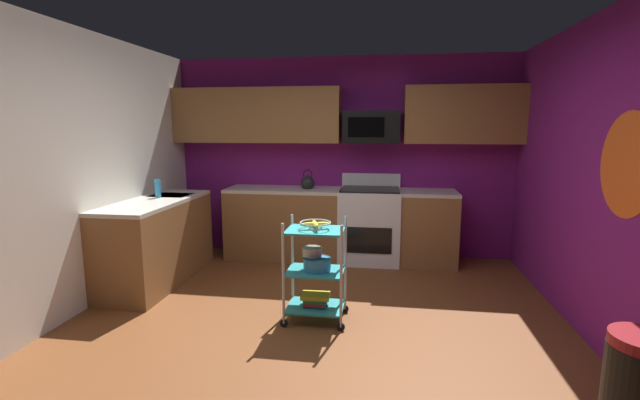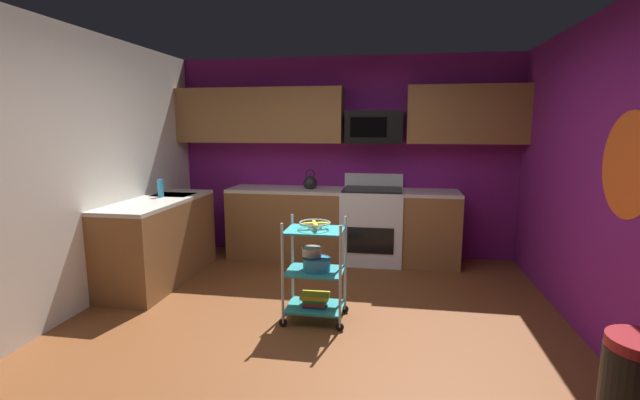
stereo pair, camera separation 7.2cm
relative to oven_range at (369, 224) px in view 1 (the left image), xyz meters
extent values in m
cube|color=brown|center=(-0.39, -2.10, -0.50)|extent=(4.40, 4.80, 0.04)
cube|color=#751970|center=(-0.39, 0.33, 0.82)|extent=(4.52, 0.06, 2.60)
cube|color=silver|center=(-2.62, -2.10, 0.82)|extent=(0.06, 4.80, 2.60)
cube|color=#751970|center=(1.84, -2.10, 0.82)|extent=(0.06, 4.80, 2.60)
cylinder|color=#E5591E|center=(1.81, -2.25, 0.97)|extent=(0.00, 0.74, 0.74)
cube|color=brown|center=(-0.39, 0.00, -0.04)|extent=(2.92, 0.60, 0.88)
cube|color=beige|center=(-0.39, 0.00, 0.42)|extent=(2.92, 0.60, 0.04)
cube|color=brown|center=(-2.29, -1.12, -0.04)|extent=(0.60, 1.63, 0.88)
cube|color=beige|center=(-2.29, -1.12, 0.42)|extent=(0.60, 1.63, 0.04)
cube|color=#B7BABC|center=(-2.29, -0.75, 0.36)|extent=(0.44, 0.36, 0.16)
cube|color=white|center=(0.00, 0.00, -0.02)|extent=(0.76, 0.64, 0.92)
cube|color=black|center=(0.00, -0.33, -0.13)|extent=(0.56, 0.01, 0.32)
cube|color=white|center=(0.00, 0.29, 0.53)|extent=(0.76, 0.06, 0.18)
cube|color=black|center=(0.00, 0.00, 0.45)|extent=(0.72, 0.60, 0.02)
cube|color=brown|center=(-1.49, 0.13, 1.37)|extent=(2.19, 0.33, 0.70)
cube|color=brown|center=(1.11, 0.13, 1.37)|extent=(1.41, 0.33, 0.70)
cube|color=black|center=(0.00, 0.11, 1.22)|extent=(0.70, 0.38, 0.40)
cube|color=black|center=(-0.06, -0.09, 1.22)|extent=(0.44, 0.01, 0.24)
cylinder|color=silver|center=(-0.65, -2.04, 0.00)|extent=(0.02, 0.02, 0.88)
cylinder|color=black|center=(-0.65, -2.04, -0.44)|extent=(0.07, 0.02, 0.07)
cylinder|color=silver|center=(-0.16, -2.04, 0.00)|extent=(0.02, 0.02, 0.88)
cylinder|color=black|center=(-0.16, -2.04, -0.44)|extent=(0.07, 0.02, 0.07)
cylinder|color=silver|center=(-0.65, -1.66, 0.00)|extent=(0.02, 0.02, 0.88)
cylinder|color=black|center=(-0.65, -1.66, -0.44)|extent=(0.07, 0.02, 0.07)
cylinder|color=silver|center=(-0.16, -1.66, 0.00)|extent=(0.02, 0.02, 0.88)
cylinder|color=black|center=(-0.16, -1.66, -0.44)|extent=(0.07, 0.02, 0.07)
cube|color=teal|center=(-0.40, -1.85, -0.36)|extent=(0.50, 0.38, 0.02)
cube|color=teal|center=(-0.40, -1.85, -0.03)|extent=(0.50, 0.38, 0.02)
cube|color=teal|center=(-0.40, -1.85, 0.34)|extent=(0.50, 0.38, 0.02)
torus|color=silver|center=(-0.40, -1.85, 0.41)|extent=(0.27, 0.27, 0.01)
cylinder|color=silver|center=(-0.40, -1.85, 0.36)|extent=(0.12, 0.12, 0.02)
ellipsoid|color=yellow|center=(-0.36, -1.84, 0.40)|extent=(0.17, 0.09, 0.04)
ellipsoid|color=yellow|center=(-0.42, -1.80, 0.40)|extent=(0.09, 0.17, 0.04)
ellipsoid|color=yellow|center=(-0.45, -1.86, 0.40)|extent=(0.17, 0.09, 0.04)
ellipsoid|color=yellow|center=(-0.39, -1.90, 0.40)|extent=(0.09, 0.17, 0.04)
cylinder|color=#338CBF|center=(-0.39, -1.85, 0.04)|extent=(0.24, 0.24, 0.11)
torus|color=#338CBF|center=(-0.39, -1.85, 0.09)|extent=(0.25, 0.25, 0.01)
cylinder|color=silver|center=(-0.44, -1.81, 0.13)|extent=(0.17, 0.17, 0.08)
torus|color=silver|center=(-0.44, -1.81, 0.17)|extent=(0.18, 0.18, 0.01)
cube|color=#1E4C8C|center=(-0.40, -1.85, -0.34)|extent=(0.20, 0.16, 0.02)
cube|color=#B22626|center=(-0.40, -1.85, -0.32)|extent=(0.19, 0.17, 0.02)
cube|color=#26723F|center=(-0.40, -1.85, -0.29)|extent=(0.21, 0.16, 0.03)
cube|color=gold|center=(-0.40, -1.85, -0.25)|extent=(0.26, 0.18, 0.03)
sphere|color=black|center=(-0.80, 0.00, 0.51)|extent=(0.18, 0.18, 0.18)
sphere|color=black|center=(-0.80, 0.00, 0.60)|extent=(0.03, 0.03, 0.03)
cone|color=black|center=(-0.72, 0.00, 0.53)|extent=(0.09, 0.04, 0.06)
torus|color=black|center=(-0.80, 0.00, 0.63)|extent=(0.12, 0.01, 0.12)
cylinder|color=#2D8CBF|center=(-2.34, -0.95, 0.54)|extent=(0.06, 0.06, 0.20)
camera|label=1|loc=(0.18, -5.53, 1.23)|focal=24.78mm
camera|label=2|loc=(0.26, -5.52, 1.23)|focal=24.78mm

